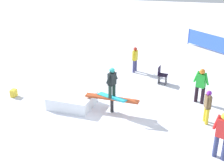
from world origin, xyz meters
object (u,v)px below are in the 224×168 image
bystander_green (201,84)px  folding_chair (162,76)px  bystander_brown (208,105)px  bystander_yellow (135,58)px  bystander_red (222,133)px  main_rider_on_rail (112,83)px  backpack_on_snow (14,93)px  rail_feature (112,100)px

bystander_green → folding_chair: 2.55m
bystander_brown → bystander_yellow: 5.96m
bystander_red → bystander_yellow: 8.00m
main_rider_on_rail → bystander_yellow: bearing=110.8°
main_rider_on_rail → bystander_yellow: (0.20, 4.76, -0.52)m
bystander_red → backpack_on_snow: size_ratio=4.88×
rail_feature → backpack_on_snow: 4.76m
bystander_green → backpack_on_snow: 8.39m
rail_feature → bystander_red: 4.66m
rail_feature → bystander_brown: 3.75m
bystander_red → bystander_green: bystander_red is taller
rail_feature → folding_chair: (1.77, 3.46, -0.15)m
main_rider_on_rail → backpack_on_snow: size_ratio=3.94×
main_rider_on_rail → bystander_red: main_rider_on_rail is taller
folding_chair → backpack_on_snow: bearing=125.1°
folding_chair → backpack_on_snow: size_ratio=2.59×
bystander_red → bystander_green: (-0.52, 3.94, -0.04)m
rail_feature → backpack_on_snow: bearing=180.0°
main_rider_on_rail → folding_chair: bearing=86.1°
bystander_red → bystander_yellow: (-3.86, 7.01, -0.14)m
rail_feature → bystander_brown: bearing=4.8°
main_rider_on_rail → bystander_green: 3.95m
bystander_yellow → backpack_on_snow: size_ratio=4.13×
bystander_red → bystander_brown: size_ratio=1.21×
bystander_green → main_rider_on_rail: bearing=-128.3°
main_rider_on_rail → bystander_yellow: main_rider_on_rail is taller
rail_feature → bystander_brown: bystander_brown is taller
folding_chair → bystander_red: bearing=-147.9°
backpack_on_snow → bystander_green: bearing=102.6°
bystander_yellow → bystander_green: bearing=64.0°
bystander_green → backpack_on_snow: size_ratio=4.66×
bystander_brown → backpack_on_snow: bystander_brown is taller
bystander_red → bystander_brown: 2.24m
rail_feature → bystander_green: bearing=30.8°
backpack_on_snow → bystander_red: bearing=77.0°
bystander_yellow → folding_chair: bearing=66.8°
main_rider_on_rail → bystander_green: bearing=48.7°
main_rider_on_rail → bystander_brown: size_ratio=0.98×
bystander_brown → folding_chair: (-1.98, 3.49, -0.36)m
main_rider_on_rail → backpack_on_snow: main_rider_on_rail is taller
bystander_red → bystander_yellow: size_ratio=1.18×
bystander_green → bystander_red: bearing=-56.2°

